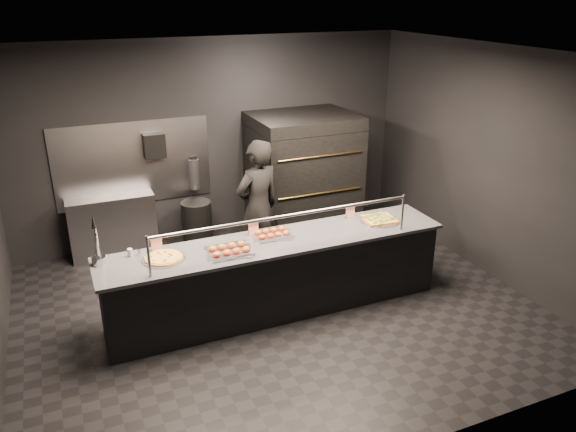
# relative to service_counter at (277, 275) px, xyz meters

# --- Properties ---
(room) EXTENTS (6.04, 6.00, 3.00)m
(room) POSITION_rel_service_counter_xyz_m (-0.02, 0.05, 1.03)
(room) COLOR black
(room) RESTS_ON ground
(service_counter) EXTENTS (4.10, 0.78, 1.37)m
(service_counter) POSITION_rel_service_counter_xyz_m (0.00, 0.00, 0.00)
(service_counter) COLOR black
(service_counter) RESTS_ON ground
(pizza_oven) EXTENTS (1.50, 1.23, 1.91)m
(pizza_oven) POSITION_rel_service_counter_xyz_m (1.20, 1.90, 0.50)
(pizza_oven) COLOR black
(pizza_oven) RESTS_ON ground
(prep_shelf) EXTENTS (1.20, 0.35, 0.90)m
(prep_shelf) POSITION_rel_service_counter_xyz_m (-1.60, 2.32, -0.01)
(prep_shelf) COLOR #99999E
(prep_shelf) RESTS_ON ground
(towel_dispenser) EXTENTS (0.30, 0.20, 0.35)m
(towel_dispenser) POSITION_rel_service_counter_xyz_m (-0.90, 2.39, 1.09)
(towel_dispenser) COLOR black
(towel_dispenser) RESTS_ON room
(fire_extinguisher) EXTENTS (0.14, 0.14, 0.51)m
(fire_extinguisher) POSITION_rel_service_counter_xyz_m (-0.35, 2.40, 0.60)
(fire_extinguisher) COLOR #B2B2B7
(fire_extinguisher) RESTS_ON room
(beer_tap) EXTENTS (0.15, 0.21, 0.56)m
(beer_tap) POSITION_rel_service_counter_xyz_m (-1.95, 0.19, 0.62)
(beer_tap) COLOR silver
(beer_tap) RESTS_ON service_counter
(round_pizza) EXTENTS (0.47, 0.47, 0.03)m
(round_pizza) POSITION_rel_service_counter_xyz_m (-1.30, 0.03, 0.47)
(round_pizza) COLOR silver
(round_pizza) RESTS_ON service_counter
(slider_tray_a) EXTENTS (0.56, 0.47, 0.08)m
(slider_tray_a) POSITION_rel_service_counter_xyz_m (-0.60, -0.09, 0.49)
(slider_tray_a) COLOR silver
(slider_tray_a) RESTS_ON service_counter
(slider_tray_b) EXTENTS (0.51, 0.44, 0.07)m
(slider_tray_b) POSITION_rel_service_counter_xyz_m (-0.00, 0.14, 0.48)
(slider_tray_b) COLOR silver
(slider_tray_b) RESTS_ON service_counter
(square_pizza) EXTENTS (0.49, 0.49, 0.05)m
(square_pizza) POSITION_rel_service_counter_xyz_m (1.40, 0.03, 0.47)
(square_pizza) COLOR silver
(square_pizza) RESTS_ON service_counter
(condiment_jar) EXTENTS (0.14, 0.06, 0.09)m
(condiment_jar) POSITION_rel_service_counter_xyz_m (-1.59, 0.24, 0.50)
(condiment_jar) COLOR silver
(condiment_jar) RESTS_ON service_counter
(tent_cards) EXTENTS (2.56, 0.04, 0.15)m
(tent_cards) POSITION_rel_service_counter_xyz_m (-0.13, 0.28, 0.53)
(tent_cards) COLOR white
(tent_cards) RESTS_ON service_counter
(trash_bin) EXTENTS (0.44, 0.44, 0.74)m
(trash_bin) POSITION_rel_service_counter_xyz_m (-0.43, 2.06, -0.10)
(trash_bin) COLOR black
(trash_bin) RESTS_ON ground
(worker) EXTENTS (0.77, 0.62, 1.85)m
(worker) POSITION_rel_service_counter_xyz_m (0.16, 1.05, 0.46)
(worker) COLOR black
(worker) RESTS_ON ground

